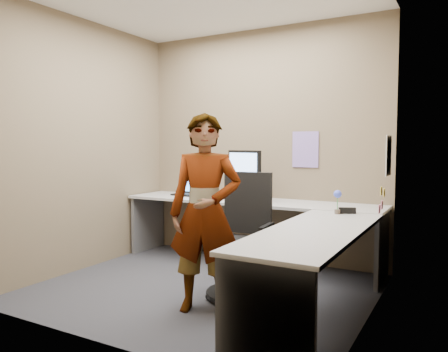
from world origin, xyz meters
The scene contains 20 objects.
ground centered at (0.00, 0.00, 0.00)m, with size 3.00×3.00×0.00m, color #28282E.
wall_back centered at (0.00, 1.30, 1.35)m, with size 3.00×3.00×0.00m, color brown.
wall_right centered at (1.50, 0.00, 1.35)m, with size 2.70×2.70×0.00m, color brown.
wall_left centered at (-1.50, 0.00, 1.35)m, with size 2.70×2.70×0.00m, color brown.
desk centered at (0.44, 0.39, 0.59)m, with size 2.98×2.58×0.73m.
paper_ream centered at (-0.01, 0.86, 0.76)m, with size 0.33×0.24×0.07m, color #B73212.
monitor centered at (-0.01, 0.88, 1.09)m, with size 0.49×0.26×0.50m.
laptop centered at (-0.88, 1.09, 0.79)m, with size 0.35×0.30×0.23m.
trackball_mouse centered at (-0.42, 0.83, 0.76)m, with size 0.12×0.08×0.07m.
origami centered at (-0.36, 0.75, 0.76)m, with size 0.10×0.10×0.06m, color white.
stapler centered at (1.20, 0.54, 0.76)m, with size 0.15×0.04×0.06m, color black.
flower centered at (1.13, 0.48, 0.87)m, with size 0.07×0.07×0.22m.
calendar_purple centered at (0.55, 1.29, 1.30)m, with size 0.30×0.01×0.40m, color #846BB7.
calendar_white centered at (1.49, 0.90, 1.25)m, with size 0.01×0.28×0.38m, color white.
sticky_note_a centered at (1.49, 0.55, 0.95)m, with size 0.01×0.07×0.07m, color #F2E059.
sticky_note_b centered at (1.49, 0.60, 0.82)m, with size 0.01×0.07×0.07m, color pink.
sticky_note_c centered at (1.49, 0.48, 0.80)m, with size 0.01×0.07×0.07m, color pink.
sticky_note_d centered at (1.49, 0.70, 0.92)m, with size 0.01×0.07×0.07m, color #F2E059.
office_chair centered at (0.40, 0.01, 0.44)m, with size 0.58×0.57×1.08m.
person centered at (0.31, -0.45, 0.80)m, with size 0.58×0.38×1.60m, color #999399.
Camera 1 is at (2.14, -3.41, 1.34)m, focal length 35.00 mm.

